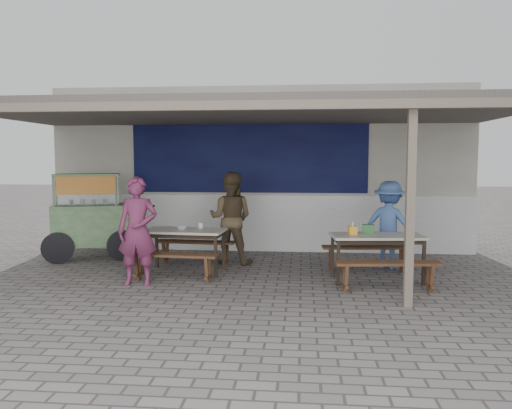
{
  "coord_description": "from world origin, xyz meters",
  "views": [
    {
      "loc": [
        0.94,
        -7.56,
        1.95
      ],
      "look_at": [
        0.15,
        0.9,
        1.18
      ],
      "focal_mm": 35.0,
      "sensor_mm": 36.0,
      "label": 1
    }
  ],
  "objects_px": {
    "bench_left_street": "(173,261)",
    "patron_wall_side": "(231,218)",
    "bench_right_street": "(388,269)",
    "condiment_jar": "(201,225)",
    "table_right": "(377,240)",
    "tissue_box": "(353,230)",
    "patron_right_table": "(389,225)",
    "condiment_bowl": "(182,228)",
    "patron_street_side": "(138,231)",
    "table_left": "(185,234)",
    "bench_left_wall": "(195,247)",
    "donation_box": "(368,229)",
    "bench_right_wall": "(367,252)",
    "vendor_cart": "(90,213)"
  },
  "relations": [
    {
      "from": "bench_right_street",
      "to": "condiment_jar",
      "type": "distance_m",
      "value": 3.29
    },
    {
      "from": "bench_left_wall",
      "to": "condiment_bowl",
      "type": "bearing_deg",
      "value": -96.87
    },
    {
      "from": "patron_street_side",
      "to": "tissue_box",
      "type": "bearing_deg",
      "value": 5.53
    },
    {
      "from": "bench_right_street",
      "to": "patron_right_table",
      "type": "height_order",
      "value": "patron_right_table"
    },
    {
      "from": "bench_right_wall",
      "to": "tissue_box",
      "type": "relative_size",
      "value": 12.03
    },
    {
      "from": "patron_wall_side",
      "to": "bench_left_street",
      "type": "bearing_deg",
      "value": 71.01
    },
    {
      "from": "table_left",
      "to": "patron_street_side",
      "type": "relative_size",
      "value": 0.83
    },
    {
      "from": "bench_left_street",
      "to": "bench_right_street",
      "type": "xyz_separation_m",
      "value": [
        3.32,
        -0.34,
        0.0
      ]
    },
    {
      "from": "bench_left_street",
      "to": "bench_left_wall",
      "type": "bearing_deg",
      "value": 90.0
    },
    {
      "from": "table_left",
      "to": "patron_wall_side",
      "type": "distance_m",
      "value": 1.08
    },
    {
      "from": "table_right",
      "to": "donation_box",
      "type": "height_order",
      "value": "donation_box"
    },
    {
      "from": "bench_left_wall",
      "to": "condiment_jar",
      "type": "distance_m",
      "value": 0.66
    },
    {
      "from": "table_left",
      "to": "bench_right_wall",
      "type": "xyz_separation_m",
      "value": [
        3.14,
        0.36,
        -0.33
      ]
    },
    {
      "from": "table_left",
      "to": "patron_street_side",
      "type": "xyz_separation_m",
      "value": [
        -0.53,
        -0.89,
        0.17
      ]
    },
    {
      "from": "bench_left_street",
      "to": "patron_wall_side",
      "type": "xyz_separation_m",
      "value": [
        0.73,
        1.45,
        0.52
      ]
    },
    {
      "from": "vendor_cart",
      "to": "patron_street_side",
      "type": "xyz_separation_m",
      "value": [
        1.6,
        -1.92,
        -0.07
      ]
    },
    {
      "from": "patron_right_table",
      "to": "condiment_bowl",
      "type": "relative_size",
      "value": 7.91
    },
    {
      "from": "table_left",
      "to": "bench_right_street",
      "type": "xyz_separation_m",
      "value": [
        3.28,
        -0.97,
        -0.33
      ]
    },
    {
      "from": "bench_left_street",
      "to": "bench_left_wall",
      "type": "height_order",
      "value": "same"
    },
    {
      "from": "table_left",
      "to": "condiment_bowl",
      "type": "xyz_separation_m",
      "value": [
        -0.07,
        0.06,
        0.1
      ]
    },
    {
      "from": "table_right",
      "to": "bench_right_street",
      "type": "height_order",
      "value": "table_right"
    },
    {
      "from": "bench_right_street",
      "to": "donation_box",
      "type": "xyz_separation_m",
      "value": [
        -0.18,
        0.89,
        0.48
      ]
    },
    {
      "from": "bench_left_street",
      "to": "donation_box",
      "type": "xyz_separation_m",
      "value": [
        3.15,
        0.56,
        0.48
      ]
    },
    {
      "from": "bench_left_street",
      "to": "bench_right_wall",
      "type": "bearing_deg",
      "value": 21.53
    },
    {
      "from": "bench_left_street",
      "to": "patron_street_side",
      "type": "xyz_separation_m",
      "value": [
        -0.48,
        -0.25,
        0.51
      ]
    },
    {
      "from": "bench_left_wall",
      "to": "tissue_box",
      "type": "distance_m",
      "value": 2.96
    },
    {
      "from": "table_left",
      "to": "patron_wall_side",
      "type": "height_order",
      "value": "patron_wall_side"
    },
    {
      "from": "bench_left_street",
      "to": "vendor_cart",
      "type": "relative_size",
      "value": 0.75
    },
    {
      "from": "table_left",
      "to": "vendor_cart",
      "type": "height_order",
      "value": "vendor_cart"
    },
    {
      "from": "bench_left_wall",
      "to": "condiment_bowl",
      "type": "xyz_separation_m",
      "value": [
        -0.11,
        -0.58,
        0.44
      ]
    },
    {
      "from": "bench_left_street",
      "to": "table_right",
      "type": "distance_m",
      "value": 3.29
    },
    {
      "from": "patron_wall_side",
      "to": "donation_box",
      "type": "height_order",
      "value": "patron_wall_side"
    },
    {
      "from": "bench_right_wall",
      "to": "vendor_cart",
      "type": "height_order",
      "value": "vendor_cart"
    },
    {
      "from": "table_right",
      "to": "condiment_jar",
      "type": "relative_size",
      "value": 15.68
    },
    {
      "from": "patron_wall_side",
      "to": "condiment_bowl",
      "type": "xyz_separation_m",
      "value": [
        -0.75,
        -0.76,
        -0.09
      ]
    },
    {
      "from": "table_left",
      "to": "bench_left_street",
      "type": "distance_m",
      "value": 0.72
    },
    {
      "from": "bench_left_wall",
      "to": "patron_wall_side",
      "type": "distance_m",
      "value": 0.84
    },
    {
      "from": "patron_right_table",
      "to": "tissue_box",
      "type": "height_order",
      "value": "patron_right_table"
    },
    {
      "from": "table_right",
      "to": "tissue_box",
      "type": "relative_size",
      "value": 11.58
    },
    {
      "from": "table_left",
      "to": "tissue_box",
      "type": "height_order",
      "value": "tissue_box"
    },
    {
      "from": "table_right",
      "to": "tissue_box",
      "type": "bearing_deg",
      "value": 168.24
    },
    {
      "from": "bench_left_street",
      "to": "patron_wall_side",
      "type": "distance_m",
      "value": 1.71
    },
    {
      "from": "bench_left_street",
      "to": "table_right",
      "type": "bearing_deg",
      "value": 9.94
    },
    {
      "from": "bench_left_street",
      "to": "patron_street_side",
      "type": "height_order",
      "value": "patron_street_side"
    },
    {
      "from": "bench_right_street",
      "to": "condiment_bowl",
      "type": "distance_m",
      "value": 3.52
    },
    {
      "from": "bench_right_wall",
      "to": "condiment_jar",
      "type": "xyz_separation_m",
      "value": [
        -2.91,
        -0.15,
        0.46
      ]
    },
    {
      "from": "bench_right_wall",
      "to": "tissue_box",
      "type": "height_order",
      "value": "tissue_box"
    },
    {
      "from": "condiment_jar",
      "to": "patron_wall_side",
      "type": "bearing_deg",
      "value": 53.37
    },
    {
      "from": "bench_right_street",
      "to": "bench_right_wall",
      "type": "distance_m",
      "value": 1.34
    },
    {
      "from": "table_right",
      "to": "condiment_jar",
      "type": "bearing_deg",
      "value": 164.47
    }
  ]
}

